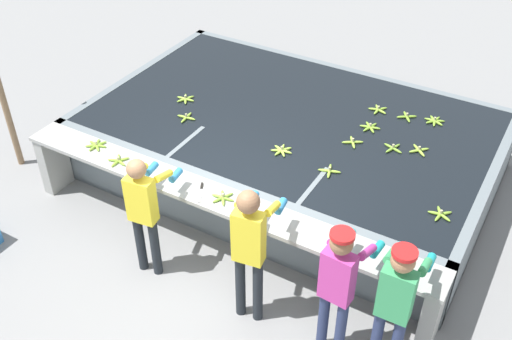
% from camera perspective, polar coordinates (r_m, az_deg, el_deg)
% --- Properties ---
extents(ground_plane, '(80.00, 80.00, 0.00)m').
position_cam_1_polar(ground_plane, '(7.38, -4.78, -8.92)').
color(ground_plane, gray).
rests_on(ground_plane, ground).
extents(wash_tank, '(5.49, 3.49, 0.92)m').
position_cam_1_polar(wash_tank, '(8.53, 3.33, 2.41)').
color(wash_tank, slate).
rests_on(wash_tank, ground).
extents(work_ledge, '(5.49, 0.45, 0.92)m').
position_cam_1_polar(work_ledge, '(7.05, -4.03, -3.96)').
color(work_ledge, '#9E9E99').
rests_on(work_ledge, ground).
extents(worker_0, '(0.46, 0.73, 1.62)m').
position_cam_1_polar(worker_0, '(6.77, -10.63, -3.42)').
color(worker_0, '#1E2328').
rests_on(worker_0, ground).
extents(worker_1, '(0.47, 0.74, 1.75)m').
position_cam_1_polar(worker_1, '(6.09, -0.59, -7.01)').
color(worker_1, '#1E2328').
rests_on(worker_1, ground).
extents(worker_2, '(0.44, 0.73, 1.66)m').
position_cam_1_polar(worker_2, '(5.85, 7.85, -10.48)').
color(worker_2, navy).
rests_on(worker_2, ground).
extents(worker_3, '(0.41, 0.72, 1.66)m').
position_cam_1_polar(worker_3, '(5.80, 13.17, -11.88)').
color(worker_3, navy).
rests_on(worker_3, ground).
extents(banana_bunch_floating_0, '(0.28, 0.27, 0.08)m').
position_cam_1_polar(banana_bunch_floating_0, '(8.56, 11.57, 5.66)').
color(banana_bunch_floating_0, '#8CB738').
rests_on(banana_bunch_floating_0, wash_tank).
extents(banana_bunch_floating_1, '(0.28, 0.27, 0.08)m').
position_cam_1_polar(banana_bunch_floating_1, '(8.70, -6.73, 6.74)').
color(banana_bunch_floating_1, '#93BC3D').
rests_on(banana_bunch_floating_1, wash_tank).
extents(banana_bunch_floating_2, '(0.28, 0.28, 0.08)m').
position_cam_1_polar(banana_bunch_floating_2, '(8.27, -6.65, 5.00)').
color(banana_bunch_floating_2, '#8CB738').
rests_on(banana_bunch_floating_2, wash_tank).
extents(banana_bunch_floating_3, '(0.28, 0.28, 0.08)m').
position_cam_1_polar(banana_bunch_floating_3, '(7.80, 12.91, 2.04)').
color(banana_bunch_floating_3, '#75A333').
rests_on(banana_bunch_floating_3, wash_tank).
extents(banana_bunch_floating_4, '(0.27, 0.27, 0.08)m').
position_cam_1_polar(banana_bunch_floating_4, '(6.90, 17.17, -4.05)').
color(banana_bunch_floating_4, '#7FAD33').
rests_on(banana_bunch_floating_4, wash_tank).
extents(banana_bunch_floating_5, '(0.26, 0.26, 0.08)m').
position_cam_1_polar(banana_bunch_floating_5, '(7.81, 9.19, 2.64)').
color(banana_bunch_floating_5, '#93BC3D').
rests_on(banana_bunch_floating_5, wash_tank).
extents(banana_bunch_floating_6, '(0.23, 0.23, 0.08)m').
position_cam_1_polar(banana_bunch_floating_6, '(7.84, 15.26, 1.83)').
color(banana_bunch_floating_6, '#93BC3D').
rests_on(banana_bunch_floating_6, wash_tank).
extents(banana_bunch_floating_7, '(0.28, 0.28, 0.08)m').
position_cam_1_polar(banana_bunch_floating_7, '(8.15, 10.81, 4.03)').
color(banana_bunch_floating_7, '#7FAD33').
rests_on(banana_bunch_floating_7, wash_tank).
extents(banana_bunch_floating_8, '(0.28, 0.28, 0.08)m').
position_cam_1_polar(banana_bunch_floating_8, '(7.57, 2.46, 1.89)').
color(banana_bunch_floating_8, '#9EC642').
rests_on(banana_bunch_floating_8, wash_tank).
extents(banana_bunch_floating_9, '(0.25, 0.25, 0.08)m').
position_cam_1_polar(banana_bunch_floating_9, '(8.49, 14.16, 4.95)').
color(banana_bunch_floating_9, '#7FAD33').
rests_on(banana_bunch_floating_9, wash_tank).
extents(banana_bunch_floating_10, '(0.28, 0.28, 0.08)m').
position_cam_1_polar(banana_bunch_floating_10, '(7.27, 7.01, -0.09)').
color(banana_bunch_floating_10, '#8CB738').
rests_on(banana_bunch_floating_10, wash_tank).
extents(banana_bunch_floating_11, '(0.27, 0.28, 0.08)m').
position_cam_1_polar(banana_bunch_floating_11, '(8.49, 16.64, 4.50)').
color(banana_bunch_floating_11, '#7FAD33').
rests_on(banana_bunch_floating_11, wash_tank).
extents(banana_bunch_ledge_0, '(0.28, 0.27, 0.08)m').
position_cam_1_polar(banana_bunch_ledge_0, '(7.57, -12.96, 0.87)').
color(banana_bunch_ledge_0, '#7FAD33').
rests_on(banana_bunch_ledge_0, work_ledge).
extents(banana_bunch_ledge_1, '(0.28, 0.27, 0.08)m').
position_cam_1_polar(banana_bunch_ledge_1, '(6.82, -3.17, -2.65)').
color(banana_bunch_ledge_1, '#75A333').
rests_on(banana_bunch_ledge_1, work_ledge).
extents(banana_bunch_ledge_2, '(0.28, 0.28, 0.08)m').
position_cam_1_polar(banana_bunch_ledge_2, '(7.92, -14.95, 2.30)').
color(banana_bunch_ledge_2, '#7FAD33').
rests_on(banana_bunch_ledge_2, work_ledge).
extents(knife_0, '(0.19, 0.32, 0.02)m').
position_cam_1_polar(knife_0, '(6.97, -5.25, -1.85)').
color(knife_0, silver).
rests_on(knife_0, work_ledge).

